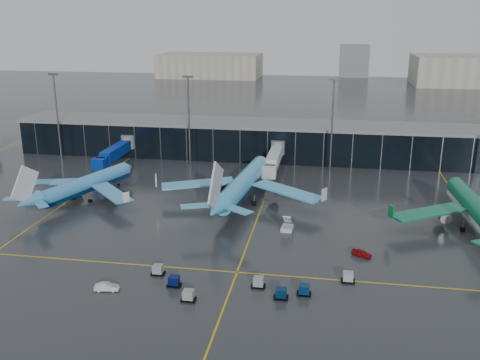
% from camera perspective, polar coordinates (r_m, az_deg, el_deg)
% --- Properties ---
extents(ground, '(600.00, 600.00, 0.00)m').
position_cam_1_polar(ground, '(106.30, -4.28, -5.78)').
color(ground, '#282B2D').
rests_on(ground, ground).
extents(terminal_pier, '(142.00, 17.00, 10.70)m').
position_cam_1_polar(terminal_pier, '(162.83, 0.82, 4.37)').
color(terminal_pier, black).
rests_on(terminal_pier, ground).
extents(jet_bridges, '(94.00, 27.50, 7.20)m').
position_cam_1_polar(jet_bridges, '(154.47, -13.24, 2.89)').
color(jet_bridges, '#595B60').
rests_on(jet_bridges, ground).
extents(flood_masts, '(203.00, 0.50, 25.50)m').
position_cam_1_polar(flood_masts, '(148.81, 2.04, 6.45)').
color(flood_masts, '#595B60').
rests_on(flood_masts, ground).
extents(distant_hangars, '(260.00, 71.00, 22.00)m').
position_cam_1_polar(distant_hangars, '(367.48, 13.79, 11.53)').
color(distant_hangars, '#B2AD99').
rests_on(distant_hangars, ground).
extents(taxi_lines, '(220.00, 120.00, 0.02)m').
position_cam_1_polar(taxi_lines, '(114.24, 1.87, -4.07)').
color(taxi_lines, gold).
rests_on(taxi_lines, ground).
extents(airliner_arkefly, '(43.52, 46.44, 11.64)m').
position_cam_1_polar(airliner_arkefly, '(129.49, -16.16, 0.53)').
color(airliner_arkefly, '#4398DB').
rests_on(airliner_arkefly, ground).
extents(airliner_klm_near, '(44.73, 49.70, 14.07)m').
position_cam_1_polar(airliner_klm_near, '(122.28, 0.39, 0.85)').
color(airliner_klm_near, '#42A9D8').
rests_on(airliner_klm_near, ground).
extents(airliner_aer_lingus, '(39.77, 44.62, 13.04)m').
position_cam_1_polar(airliner_aer_lingus, '(116.74, 24.08, -1.74)').
color(airliner_aer_lingus, '#0D6F48').
rests_on(airliner_aer_lingus, ground).
extents(baggage_carts, '(33.32, 11.49, 1.70)m').
position_cam_1_polar(baggage_carts, '(85.67, 0.45, -11.09)').
color(baggage_carts, black).
rests_on(baggage_carts, ground).
extents(mobile_airstair, '(2.42, 3.35, 3.45)m').
position_cam_1_polar(mobile_airstair, '(108.08, 5.06, -4.96)').
color(mobile_airstair, silver).
rests_on(mobile_airstair, ground).
extents(service_van_red, '(3.92, 3.03, 1.25)m').
position_cam_1_polar(service_van_red, '(98.87, 12.84, -7.61)').
color(service_van_red, maroon).
rests_on(service_van_red, ground).
extents(service_van_white, '(3.98, 1.94, 1.26)m').
position_cam_1_polar(service_van_white, '(87.79, -14.03, -11.00)').
color(service_van_white, silver).
rests_on(service_van_white, ground).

